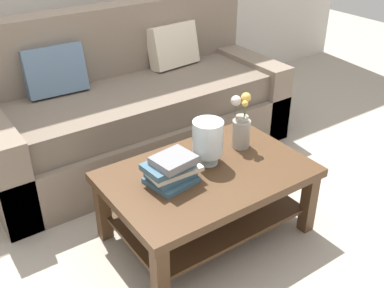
# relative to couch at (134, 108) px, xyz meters

# --- Properties ---
(ground_plane) EXTENTS (10.00, 10.00, 0.00)m
(ground_plane) POSITION_rel_couch_xyz_m (-0.15, -0.80, -0.36)
(ground_plane) COLOR #ADA393
(couch) EXTENTS (2.22, 0.90, 1.06)m
(couch) POSITION_rel_couch_xyz_m (0.00, 0.00, 0.00)
(couch) COLOR #7A6B5B
(couch) RESTS_ON ground
(coffee_table) EXTENTS (1.12, 0.73, 0.43)m
(coffee_table) POSITION_rel_couch_xyz_m (-0.13, -1.08, -0.05)
(coffee_table) COLOR #4C331E
(coffee_table) RESTS_ON ground
(book_stack_main) EXTENTS (0.30, 0.25, 0.16)m
(book_stack_main) POSITION_rel_couch_xyz_m (-0.35, -1.06, 0.15)
(book_stack_main) COLOR #3D6075
(book_stack_main) RESTS_ON coffee_table
(glass_hurricane_vase) EXTENTS (0.17, 0.17, 0.26)m
(glass_hurricane_vase) POSITION_rel_couch_xyz_m (-0.08, -1.01, 0.22)
(glass_hurricane_vase) COLOR silver
(glass_hurricane_vase) RESTS_ON coffee_table
(flower_pitcher) EXTENTS (0.11, 0.11, 0.34)m
(flower_pitcher) POSITION_rel_couch_xyz_m (0.20, -0.97, 0.20)
(flower_pitcher) COLOR #9E998E
(flower_pitcher) RESTS_ON coffee_table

